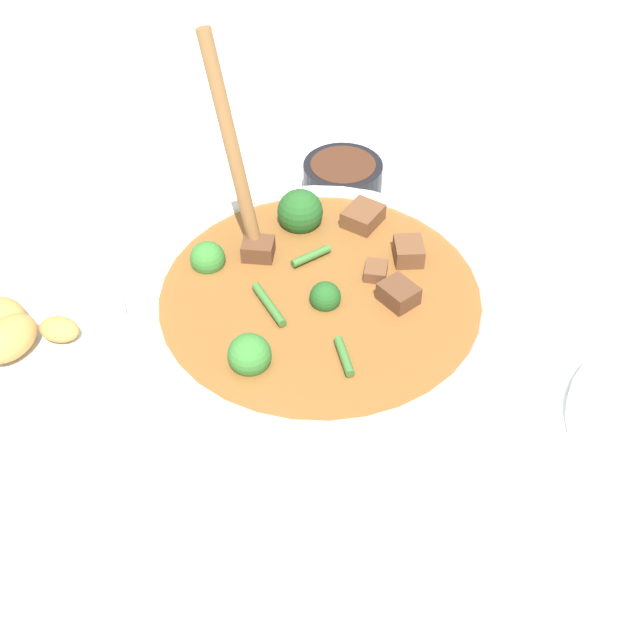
% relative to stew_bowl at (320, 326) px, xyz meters
% --- Properties ---
extents(ground_plane, '(4.00, 4.00, 0.00)m').
position_rel_stew_bowl_xyz_m(ground_plane, '(0.00, 0.00, -0.06)').
color(ground_plane, silver).
extents(stew_bowl, '(0.30, 0.30, 0.29)m').
position_rel_stew_bowl_xyz_m(stew_bowl, '(0.00, 0.00, 0.00)').
color(stew_bowl, white).
rests_on(stew_bowl, ground_plane).
extents(condiment_bowl, '(0.09, 0.09, 0.05)m').
position_rel_stew_bowl_xyz_m(condiment_bowl, '(-0.24, -0.11, -0.04)').
color(condiment_bowl, black).
rests_on(condiment_bowl, ground_plane).
extents(food_plate, '(0.22, 0.22, 0.05)m').
position_rel_stew_bowl_xyz_m(food_plate, '(0.12, -0.27, -0.05)').
color(food_plate, white).
rests_on(food_plate, ground_plane).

